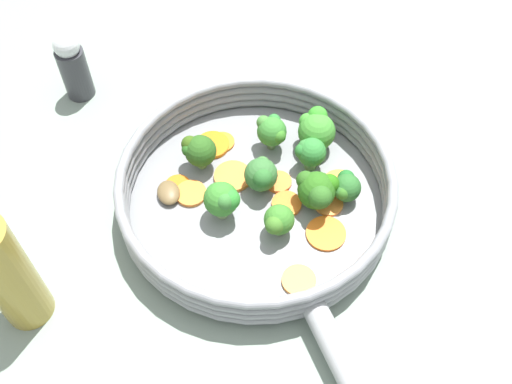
{
  "coord_description": "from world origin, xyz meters",
  "views": [
    {
      "loc": [
        0.27,
        0.3,
        0.59
      ],
      "look_at": [
        0.0,
        0.0,
        0.03
      ],
      "focal_mm": 42.0,
      "sensor_mm": 36.0,
      "label": 1
    }
  ],
  "objects_px": {
    "carrot_slice_9": "(233,176)",
    "broccoli_floret_4": "(262,175)",
    "broccoli_floret_2": "(198,150)",
    "carrot_slice_8": "(278,182)",
    "broccoli_floret_3": "(223,200)",
    "carrot_slice_2": "(329,204)",
    "carrot_slice_3": "(326,233)",
    "broccoli_floret_0": "(278,221)",
    "broccoli_floret_1": "(346,187)",
    "carrot_slice_7": "(212,145)",
    "carrot_slice_1": "(299,280)",
    "carrot_slice_6": "(340,184)",
    "mushroom_piece_0": "(169,193)",
    "oil_bottle": "(5,273)",
    "carrot_slice_0": "(222,142)",
    "broccoli_floret_6": "(316,128)",
    "carrot_slice_4": "(178,185)",
    "salt_shaker": "(73,66)",
    "carrot_slice_5": "(287,204)",
    "carrot_slice_10": "(191,193)",
    "skillet": "(256,202)",
    "broccoli_floret_7": "(309,152)",
    "broccoli_floret_8": "(272,131)",
    "broccoli_floret_5": "(317,190)"
  },
  "relations": [
    {
      "from": "carrot_slice_5",
      "to": "broccoli_floret_8",
      "type": "bearing_deg",
      "value": -121.17
    },
    {
      "from": "carrot_slice_0",
      "to": "broccoli_floret_4",
      "type": "distance_m",
      "value": 0.09
    },
    {
      "from": "carrot_slice_6",
      "to": "carrot_slice_10",
      "type": "xyz_separation_m",
      "value": [
        0.14,
        -0.11,
        0.0
      ]
    },
    {
      "from": "carrot_slice_8",
      "to": "salt_shaker",
      "type": "height_order",
      "value": "salt_shaker"
    },
    {
      "from": "carrot_slice_9",
      "to": "broccoli_floret_4",
      "type": "bearing_deg",
      "value": 112.12
    },
    {
      "from": "broccoli_floret_0",
      "to": "broccoli_floret_3",
      "type": "bearing_deg",
      "value": -62.21
    },
    {
      "from": "skillet",
      "to": "oil_bottle",
      "type": "xyz_separation_m",
      "value": [
        0.27,
        -0.06,
        0.08
      ]
    },
    {
      "from": "carrot_slice_6",
      "to": "broccoli_floret_0",
      "type": "bearing_deg",
      "value": 0.3
    },
    {
      "from": "broccoli_floret_2",
      "to": "carrot_slice_7",
      "type": "bearing_deg",
      "value": -155.56
    },
    {
      "from": "broccoli_floret_2",
      "to": "oil_bottle",
      "type": "height_order",
      "value": "oil_bottle"
    },
    {
      "from": "broccoli_floret_2",
      "to": "oil_bottle",
      "type": "relative_size",
      "value": 0.24
    },
    {
      "from": "carrot_slice_1",
      "to": "mushroom_piece_0",
      "type": "bearing_deg",
      "value": -78.58
    },
    {
      "from": "carrot_slice_5",
      "to": "mushroom_piece_0",
      "type": "bearing_deg",
      "value": -47.03
    },
    {
      "from": "broccoli_floret_8",
      "to": "carrot_slice_5",
      "type": "bearing_deg",
      "value": 58.83
    },
    {
      "from": "carrot_slice_3",
      "to": "oil_bottle",
      "type": "bearing_deg",
      "value": -26.4
    },
    {
      "from": "skillet",
      "to": "carrot_slice_3",
      "type": "height_order",
      "value": "carrot_slice_3"
    },
    {
      "from": "broccoli_floret_3",
      "to": "broccoli_floret_5",
      "type": "bearing_deg",
      "value": 147.51
    },
    {
      "from": "broccoli_floret_2",
      "to": "carrot_slice_6",
      "type": "bearing_deg",
      "value": 128.46
    },
    {
      "from": "carrot_slice_3",
      "to": "broccoli_floret_8",
      "type": "distance_m",
      "value": 0.15
    },
    {
      "from": "carrot_slice_3",
      "to": "broccoli_floret_0",
      "type": "distance_m",
      "value": 0.06
    },
    {
      "from": "broccoli_floret_0",
      "to": "broccoli_floret_7",
      "type": "relative_size",
      "value": 0.94
    },
    {
      "from": "carrot_slice_4",
      "to": "carrot_slice_8",
      "type": "height_order",
      "value": "carrot_slice_8"
    },
    {
      "from": "carrot_slice_1",
      "to": "carrot_slice_2",
      "type": "distance_m",
      "value": 0.11
    },
    {
      "from": "carrot_slice_8",
      "to": "carrot_slice_4",
      "type": "bearing_deg",
      "value": -39.1
    },
    {
      "from": "carrot_slice_9",
      "to": "broccoli_floret_2",
      "type": "xyz_separation_m",
      "value": [
        0.02,
        -0.04,
        0.03
      ]
    },
    {
      "from": "carrot_slice_8",
      "to": "broccoli_floret_2",
      "type": "relative_size",
      "value": 0.66
    },
    {
      "from": "skillet",
      "to": "broccoli_floret_3",
      "type": "height_order",
      "value": "broccoli_floret_3"
    },
    {
      "from": "carrot_slice_7",
      "to": "carrot_slice_9",
      "type": "distance_m",
      "value": 0.06
    },
    {
      "from": "oil_bottle",
      "to": "carrot_slice_7",
      "type": "bearing_deg",
      "value": -172.06
    },
    {
      "from": "carrot_slice_7",
      "to": "carrot_slice_1",
      "type": "bearing_deg",
      "value": 76.56
    },
    {
      "from": "broccoli_floret_4",
      "to": "broccoli_floret_5",
      "type": "distance_m",
      "value": 0.07
    },
    {
      "from": "broccoli_floret_3",
      "to": "carrot_slice_2",
      "type": "bearing_deg",
      "value": 146.23
    },
    {
      "from": "carrot_slice_3",
      "to": "oil_bottle",
      "type": "relative_size",
      "value": 0.23
    },
    {
      "from": "carrot_slice_4",
      "to": "salt_shaker",
      "type": "bearing_deg",
      "value": -90.31
    },
    {
      "from": "broccoli_floret_5",
      "to": "broccoli_floret_6",
      "type": "relative_size",
      "value": 1.02
    },
    {
      "from": "salt_shaker",
      "to": "carrot_slice_2",
      "type": "bearing_deg",
      "value": 107.74
    },
    {
      "from": "salt_shaker",
      "to": "carrot_slice_5",
      "type": "bearing_deg",
      "value": 103.32
    },
    {
      "from": "carrot_slice_7",
      "to": "broccoli_floret_6",
      "type": "height_order",
      "value": "broccoli_floret_6"
    },
    {
      "from": "skillet",
      "to": "broccoli_floret_0",
      "type": "height_order",
      "value": "broccoli_floret_0"
    },
    {
      "from": "broccoli_floret_5",
      "to": "broccoli_floret_6",
      "type": "xyz_separation_m",
      "value": [
        -0.06,
        -0.07,
        0.0
      ]
    },
    {
      "from": "mushroom_piece_0",
      "to": "carrot_slice_9",
      "type": "bearing_deg",
      "value": 158.44
    },
    {
      "from": "broccoli_floret_0",
      "to": "broccoli_floret_8",
      "type": "distance_m",
      "value": 0.13
    },
    {
      "from": "carrot_slice_2",
      "to": "broccoli_floret_6",
      "type": "height_order",
      "value": "broccoli_floret_6"
    },
    {
      "from": "carrot_slice_3",
      "to": "carrot_slice_9",
      "type": "xyz_separation_m",
      "value": [
        0.03,
        -0.13,
        0.0
      ]
    },
    {
      "from": "broccoli_floret_5",
      "to": "salt_shaker",
      "type": "height_order",
      "value": "salt_shaker"
    },
    {
      "from": "broccoli_floret_6",
      "to": "oil_bottle",
      "type": "xyz_separation_m",
      "value": [
        0.38,
        -0.04,
        0.04
      ]
    },
    {
      "from": "broccoli_floret_2",
      "to": "broccoli_floret_1",
      "type": "bearing_deg",
      "value": 122.59
    },
    {
      "from": "carrot_slice_0",
      "to": "carrot_slice_9",
      "type": "bearing_deg",
      "value": 64.79
    },
    {
      "from": "carrot_slice_0",
      "to": "broccoli_floret_6",
      "type": "relative_size",
      "value": 0.62
    },
    {
      "from": "carrot_slice_5",
      "to": "carrot_slice_10",
      "type": "bearing_deg",
      "value": -49.16
    }
  ]
}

